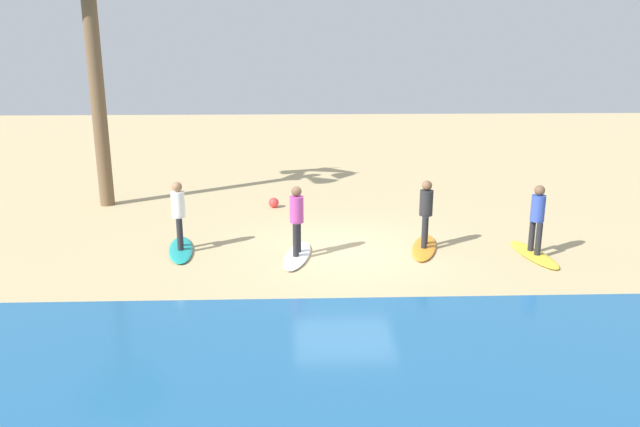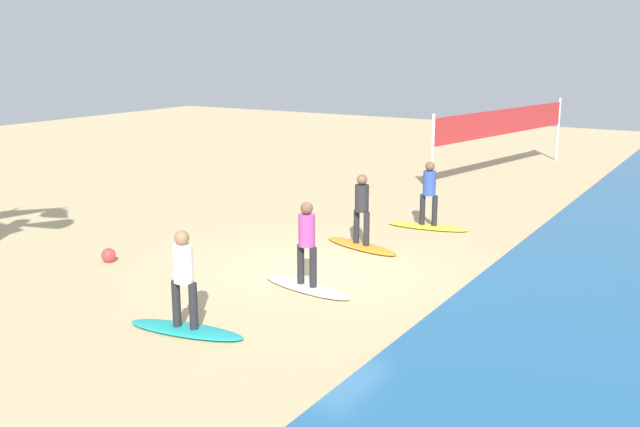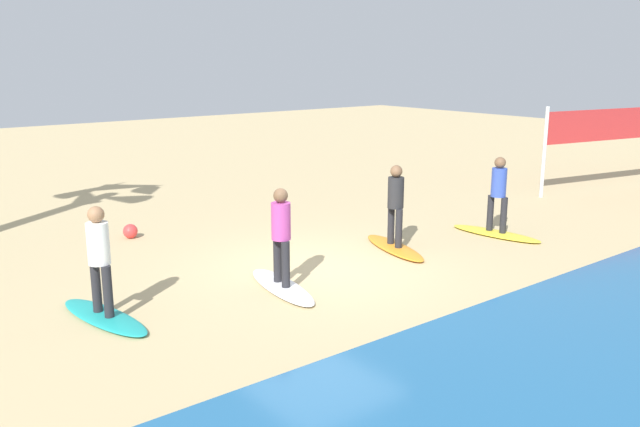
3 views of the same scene
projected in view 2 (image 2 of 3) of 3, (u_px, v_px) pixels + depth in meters
The scene contains 11 objects.
ground_plane at pixel (320, 270), 15.16m from camera, with size 60.00×60.00×0.00m, color tan.
surfboard_yellow at pixel (428, 227), 18.61m from camera, with size 2.10×0.56×0.09m, color yellow.
surfer_yellow at pixel (429, 189), 18.38m from camera, with size 0.32×0.46×1.64m.
surfboard_orange at pixel (361, 246), 16.83m from camera, with size 2.10×0.56×0.09m, color orange.
surfer_orange at pixel (362, 204), 16.60m from camera, with size 0.32×0.45×1.64m.
surfboard_white at pixel (307, 287), 13.98m from camera, with size 2.10×0.56×0.09m, color white.
surfer_white at pixel (307, 238), 13.75m from camera, with size 0.32×0.46×1.64m.
surfboard_teal at pixel (186, 330), 11.90m from camera, with size 2.10×0.56×0.09m, color teal.
surfer_teal at pixel (183, 272), 11.68m from camera, with size 0.32×0.46×1.64m.
volleyball_net at pixel (504, 125), 25.91m from camera, with size 8.93×1.83×2.50m.
beach_ball at pixel (109, 255), 15.70m from camera, with size 0.31×0.31×0.31m, color #E53838.
Camera 2 is at (12.37, 7.55, 4.62)m, focal length 40.77 mm.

